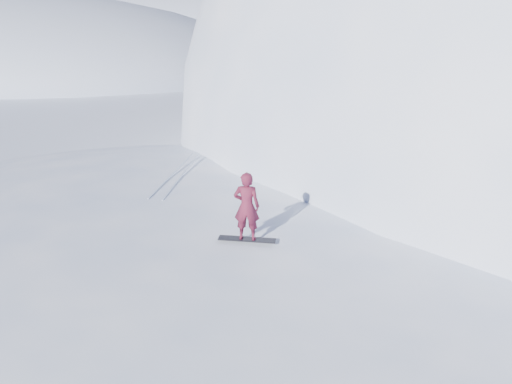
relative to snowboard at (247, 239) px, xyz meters
The scene contains 8 objects.
ground 4.16m from the snowboard, behind, with size 400.00×400.00×0.00m, color white.
near_ridge 4.27m from the snowboard, 132.07° to the left, with size 36.00×28.00×4.80m, color white.
peak_shoulder 20.85m from the snowboard, 71.30° to the left, with size 28.00×24.00×18.00m, color white.
far_ridge_c 117.91m from the snowboard, 111.58° to the left, with size 140.00×90.00×36.00m, color white.
wind_bumps 4.92m from the snowboard, 156.11° to the left, with size 16.00×14.40×1.00m.
snowboard is the anchor object (origin of this frame).
snowboarder 1.02m from the snowboard, ahead, with size 0.73×0.48×2.00m, color maroon.
board_tracks 6.79m from the snowboard, 130.80° to the left, with size 1.37×5.96×0.04m.
Camera 1 is at (6.68, -10.91, 8.26)m, focal length 32.00 mm.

